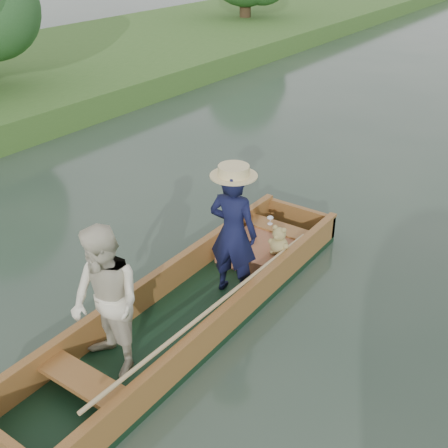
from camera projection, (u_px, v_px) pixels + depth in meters
The scene contains 3 objects.
ground at pixel (194, 318), 6.39m from camera, with size 120.00×120.00×0.00m, color #283D30.
trees_far at pixel (348, 8), 11.16m from camera, with size 21.92×15.70×4.39m.
punt at pixel (183, 285), 6.03m from camera, with size 1.12×5.00×1.67m.
Camera 1 is at (3.22, -3.97, 3.99)m, focal length 45.00 mm.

